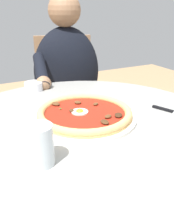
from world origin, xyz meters
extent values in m
cylinder|color=#999993|center=(0.00, 0.00, 0.70)|extent=(0.94, 0.94, 0.04)
cylinder|color=gray|center=(0.00, 0.00, 0.35)|extent=(0.09, 0.09, 0.66)
cylinder|color=white|center=(0.01, 0.04, 0.72)|extent=(0.34, 0.34, 0.01)
cylinder|color=#E0B26B|center=(0.01, 0.04, 0.73)|extent=(0.31, 0.31, 0.01)
torus|color=#E0B26B|center=(0.01, 0.04, 0.74)|extent=(0.31, 0.31, 0.02)
cylinder|color=#A82314|center=(0.01, 0.04, 0.73)|extent=(0.29, 0.29, 0.00)
cylinder|color=white|center=(0.00, 0.05, 0.74)|extent=(0.06, 0.06, 0.00)
ellipsoid|color=yellow|center=(0.00, 0.05, 0.74)|extent=(0.02, 0.02, 0.02)
ellipsoid|color=#3D2314|center=(0.09, -0.04, 0.74)|extent=(0.04, 0.04, 0.01)
ellipsoid|color=brown|center=(-0.05, 0.14, 0.74)|extent=(0.04, 0.04, 0.01)
ellipsoid|color=brown|center=(0.08, 0.08, 0.74)|extent=(0.03, 0.02, 0.01)
ellipsoid|color=#4C2D19|center=(0.03, -0.06, 0.74)|extent=(0.03, 0.04, 0.01)
ellipsoid|color=brown|center=(0.03, 0.12, 0.74)|extent=(0.03, 0.03, 0.01)
ellipsoid|color=#4C2D19|center=(-0.02, 0.06, 0.74)|extent=(0.02, 0.03, 0.01)
ellipsoid|color=brown|center=(0.06, -0.03, 0.74)|extent=(0.03, 0.03, 0.01)
ellipsoid|color=#2D6B28|center=(-0.05, 0.10, 0.74)|extent=(0.01, 0.01, 0.00)
ellipsoid|color=#2D6B28|center=(0.06, -0.08, 0.74)|extent=(0.01, 0.01, 0.00)
ellipsoid|color=#2D6B28|center=(0.10, -0.03, 0.74)|extent=(0.01, 0.01, 0.00)
cylinder|color=silver|center=(-0.19, -0.14, 0.76)|extent=(0.06, 0.06, 0.10)
cylinder|color=silver|center=(-0.19, -0.14, 0.73)|extent=(0.06, 0.06, 0.02)
cube|color=black|center=(0.29, -0.03, 0.72)|extent=(0.04, 0.08, 0.01)
cylinder|color=white|center=(-0.06, 0.39, 0.73)|extent=(0.08, 0.08, 0.04)
cylinder|color=olive|center=(-0.06, 0.39, 0.74)|extent=(0.06, 0.06, 0.01)
cube|color=#282833|center=(0.21, 0.66, 0.23)|extent=(0.41, 0.37, 0.45)
ellipsoid|color=black|center=(0.21, 0.66, 0.70)|extent=(0.42, 0.32, 0.51)
sphere|color=#936B4C|center=(0.21, 0.66, 1.03)|extent=(0.17, 0.17, 0.17)
cylinder|color=black|center=(0.01, 0.50, 0.77)|extent=(0.11, 0.27, 0.14)
sphere|color=#936B4C|center=(-0.01, 0.40, 0.74)|extent=(0.07, 0.07, 0.07)
cube|color=#957050|center=(0.23, 0.71, 0.47)|extent=(0.51, 0.51, 0.02)
cube|color=#957050|center=(0.28, 0.89, 0.68)|extent=(0.35, 0.13, 0.40)
cylinder|color=#8E6B4C|center=(0.00, 0.59, 0.23)|extent=(0.02, 0.02, 0.46)
cylinder|color=#8E6B4C|center=(0.34, 0.48, 0.23)|extent=(0.02, 0.02, 0.46)
cylinder|color=#8E6B4C|center=(0.11, 0.94, 0.23)|extent=(0.02, 0.02, 0.46)
cylinder|color=#8E6B4C|center=(0.45, 0.83, 0.23)|extent=(0.02, 0.02, 0.46)
camera|label=1|loc=(-0.30, -0.60, 1.05)|focal=38.32mm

